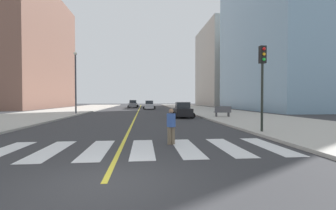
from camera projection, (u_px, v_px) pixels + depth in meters
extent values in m
plane|color=#333335|center=(104.00, 184.00, 5.68)|extent=(220.00, 220.00, 0.00)
cube|color=#B2ADA3|center=(244.00, 117.00, 26.80)|extent=(10.00, 120.00, 0.15)
cube|color=#B2ADA3|center=(14.00, 118.00, 24.34)|extent=(10.00, 120.00, 0.15)
cube|color=silver|center=(2.00, 151.00, 9.20)|extent=(0.90, 4.00, 0.01)
cube|color=silver|center=(51.00, 150.00, 9.39)|extent=(0.90, 4.00, 0.01)
cube|color=silver|center=(98.00, 149.00, 9.57)|extent=(0.90, 4.00, 0.01)
cube|color=silver|center=(143.00, 149.00, 9.75)|extent=(0.90, 4.00, 0.01)
cube|color=silver|center=(186.00, 148.00, 9.93)|extent=(0.90, 4.00, 0.01)
cube|color=silver|center=(228.00, 147.00, 10.11)|extent=(0.90, 4.00, 0.01)
cube|color=silver|center=(268.00, 146.00, 10.29)|extent=(0.90, 4.00, 0.01)
cube|color=yellow|center=(139.00, 110.00, 45.46)|extent=(0.16, 80.00, 0.01)
cube|color=#B2ADA3|center=(231.00, 67.00, 76.46)|extent=(18.00, 24.00, 24.96)
cube|color=brown|center=(20.00, 50.00, 55.67)|extent=(16.00, 32.00, 27.11)
cube|color=#B7B7BC|center=(149.00, 106.00, 48.13)|extent=(1.96, 4.03, 0.85)
cube|color=#1E2328|center=(149.00, 102.00, 48.34)|extent=(1.59, 2.04, 0.72)
cylinder|color=black|center=(145.00, 108.00, 46.86)|extent=(0.65, 0.24, 0.64)
cylinder|color=black|center=(154.00, 108.00, 46.96)|extent=(0.65, 0.24, 0.64)
cylinder|color=black|center=(145.00, 108.00, 49.31)|extent=(0.65, 0.24, 0.64)
cylinder|color=black|center=(154.00, 108.00, 49.41)|extent=(0.65, 0.24, 0.64)
cube|color=slate|center=(133.00, 105.00, 58.40)|extent=(1.99, 4.16, 0.88)
cube|color=#1E2328|center=(133.00, 102.00, 58.14)|extent=(1.63, 2.10, 0.74)
cylinder|color=black|center=(137.00, 106.00, 59.74)|extent=(0.67, 0.24, 0.66)
cylinder|color=black|center=(130.00, 106.00, 59.61)|extent=(0.67, 0.24, 0.66)
cylinder|color=black|center=(137.00, 106.00, 57.21)|extent=(0.67, 0.24, 0.66)
cylinder|color=black|center=(129.00, 106.00, 57.08)|extent=(0.67, 0.24, 0.66)
cube|color=black|center=(183.00, 112.00, 26.22)|extent=(1.87, 3.89, 0.82)
cube|color=#1E2328|center=(183.00, 105.00, 26.43)|extent=(1.53, 1.97, 0.69)
cylinder|color=black|center=(176.00, 116.00, 24.99)|extent=(0.63, 0.22, 0.62)
cylinder|color=black|center=(193.00, 116.00, 25.10)|extent=(0.63, 0.22, 0.62)
cylinder|color=black|center=(174.00, 114.00, 27.36)|extent=(0.63, 0.22, 0.62)
cylinder|color=black|center=(189.00, 114.00, 27.47)|extent=(0.63, 0.22, 0.62)
cylinder|color=black|center=(262.00, 97.00, 13.85)|extent=(0.14, 0.14, 3.95)
cube|color=black|center=(262.00, 55.00, 13.80)|extent=(0.36, 0.28, 1.00)
sphere|color=red|center=(264.00, 49.00, 13.61)|extent=(0.18, 0.18, 0.18)
sphere|color=orange|center=(264.00, 54.00, 13.62)|extent=(0.18, 0.18, 0.18)
sphere|color=green|center=(264.00, 59.00, 13.63)|extent=(0.18, 0.18, 0.18)
cube|color=#47474C|center=(222.00, 112.00, 25.95)|extent=(1.82, 0.64, 0.08)
cube|color=#47474C|center=(223.00, 109.00, 25.70)|extent=(1.80, 0.14, 0.60)
cube|color=#2D2D33|center=(216.00, 115.00, 25.91)|extent=(0.12, 0.48, 0.44)
cube|color=#2D2D33|center=(228.00, 114.00, 25.99)|extent=(0.12, 0.48, 0.44)
cylinder|color=brown|center=(173.00, 135.00, 10.71)|extent=(0.18, 0.18, 0.79)
cylinder|color=brown|center=(169.00, 136.00, 10.65)|extent=(0.18, 0.18, 0.79)
cylinder|color=#335199|center=(171.00, 120.00, 10.66)|extent=(0.40, 0.40, 0.59)
sphere|color=#936B4C|center=(171.00, 111.00, 10.65)|extent=(0.21, 0.21, 0.21)
cylinder|color=#38383D|center=(76.00, 84.00, 31.71)|extent=(0.20, 0.20, 7.79)
sphere|color=silver|center=(75.00, 54.00, 31.62)|extent=(0.44, 0.44, 0.44)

